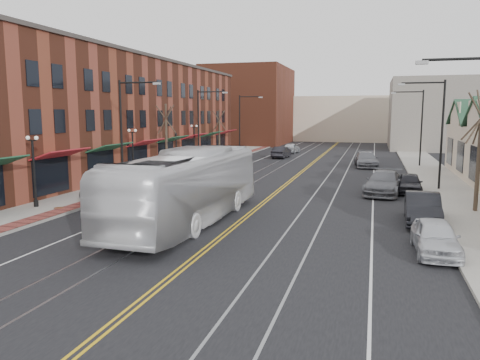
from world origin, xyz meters
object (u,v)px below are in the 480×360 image
Objects in this scene: parked_suv at (121,189)px; parked_car_a at (436,237)px; transit_bus at (188,187)px; parked_car_d at (409,183)px; parked_car_c at (384,183)px; parked_car_b at (422,208)px.

parked_suv is 1.36× the size of parked_car_a.
parked_car_a is (11.84, -2.26, -1.21)m from transit_bus.
transit_bus is at bearing -129.93° from parked_car_d.
parked_car_c is (-1.80, 14.30, 0.11)m from parked_car_a.
parked_car_b is at bearing -162.66° from transit_bus.
parked_suv is 18.65m from parked_car_b.
parked_car_a is 0.74× the size of parked_car_c.
transit_bus is at bearing 148.05° from parked_suv.
parked_car_b reaches higher than parked_suv.
parked_car_a is 0.87× the size of parked_car_b.
parked_car_b is 8.85m from parked_car_c.
parked_car_d is at bearing -130.62° from transit_bus.
transit_bus is 17.73m from parked_car_d.
parked_car_b reaches higher than parked_car_d.
parked_car_c is (-1.80, 8.66, 0.03)m from parked_car_b.
transit_bus is 2.42× the size of parked_car_c.
parked_suv reaches higher than parked_car_d.
parked_car_c is (10.04, 12.04, -1.10)m from transit_bus.
parked_car_b is 0.85× the size of parked_car_c.
parked_car_b is (18.60, -1.40, 0.00)m from parked_suv.
parked_car_b is (11.84, 3.38, -1.13)m from transit_bus.
transit_bus is at bearing -162.41° from parked_car_b.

